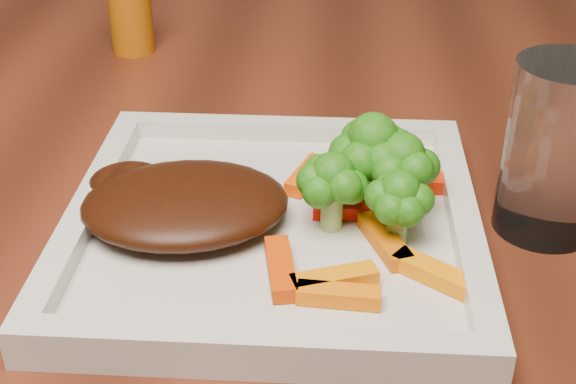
# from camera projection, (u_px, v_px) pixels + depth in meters

# --- Properties ---
(plate) EXTENTS (0.27, 0.27, 0.01)m
(plate) POSITION_uv_depth(u_px,v_px,m) (273.00, 231.00, 0.54)
(plate) COLOR silver
(plate) RESTS_ON dining_table
(steak) EXTENTS (0.15, 0.13, 0.03)m
(steak) POSITION_uv_depth(u_px,v_px,m) (185.00, 203.00, 0.53)
(steak) COLOR #381508
(steak) RESTS_ON plate
(broccoli_0) EXTENTS (0.08, 0.08, 0.07)m
(broccoli_0) POSITION_uv_depth(u_px,v_px,m) (371.00, 161.00, 0.54)
(broccoli_0) COLOR #136310
(broccoli_0) RESTS_ON plate
(broccoli_1) EXTENTS (0.07, 0.07, 0.06)m
(broccoli_1) POSITION_uv_depth(u_px,v_px,m) (400.00, 173.00, 0.53)
(broccoli_1) COLOR #3B7112
(broccoli_1) RESTS_ON plate
(broccoli_2) EXTENTS (0.06, 0.06, 0.06)m
(broccoli_2) POSITION_uv_depth(u_px,v_px,m) (399.00, 203.00, 0.50)
(broccoli_2) COLOR #387513
(broccoli_2) RESTS_ON plate
(broccoli_3) EXTENTS (0.06, 0.06, 0.06)m
(broccoli_3) POSITION_uv_depth(u_px,v_px,m) (332.00, 187.00, 0.52)
(broccoli_3) COLOR #2F7012
(broccoli_3) RESTS_ON plate
(carrot_0) EXTENTS (0.05, 0.03, 0.01)m
(carrot_0) POSITION_uv_depth(u_px,v_px,m) (334.00, 280.00, 0.47)
(carrot_0) COLOR orange
(carrot_0) RESTS_ON plate
(carrot_1) EXTENTS (0.05, 0.04, 0.01)m
(carrot_1) POSITION_uv_depth(u_px,v_px,m) (436.00, 274.00, 0.48)
(carrot_1) COLOR orange
(carrot_1) RESTS_ON plate
(carrot_2) EXTENTS (0.02, 0.06, 0.01)m
(carrot_2) POSITION_uv_depth(u_px,v_px,m) (281.00, 268.00, 0.48)
(carrot_2) COLOR #D03803
(carrot_2) RESTS_ON plate
(carrot_3) EXTENTS (0.06, 0.02, 0.01)m
(carrot_3) POSITION_uv_depth(u_px,v_px,m) (418.00, 182.00, 0.57)
(carrot_3) COLOR red
(carrot_3) RESTS_ON plate
(carrot_4) EXTENTS (0.03, 0.05, 0.01)m
(carrot_4) POSITION_uv_depth(u_px,v_px,m) (306.00, 175.00, 0.58)
(carrot_4) COLOR #F74F04
(carrot_4) RESTS_ON plate
(carrot_5) EXTENTS (0.03, 0.06, 0.01)m
(carrot_5) POSITION_uv_depth(u_px,v_px,m) (385.00, 240.00, 0.51)
(carrot_5) COLOR #D45E03
(carrot_5) RESTS_ON plate
(carrot_6) EXTENTS (0.06, 0.02, 0.01)m
(carrot_6) POSITION_uv_depth(u_px,v_px,m) (360.00, 209.00, 0.54)
(carrot_6) COLOR red
(carrot_6) RESTS_ON plate
(spice_shaker) EXTENTS (0.05, 0.05, 0.09)m
(spice_shaker) POSITION_uv_depth(u_px,v_px,m) (130.00, 8.00, 0.81)
(spice_shaker) COLOR #A55409
(spice_shaker) RESTS_ON dining_table
(drinking_glass) EXTENTS (0.08, 0.08, 0.12)m
(drinking_glass) POSITION_uv_depth(u_px,v_px,m) (556.00, 150.00, 0.52)
(drinking_glass) COLOR silver
(drinking_glass) RESTS_ON dining_table
(carrot_7) EXTENTS (0.05, 0.02, 0.01)m
(carrot_7) POSITION_uv_depth(u_px,v_px,m) (339.00, 295.00, 0.46)
(carrot_7) COLOR orange
(carrot_7) RESTS_ON plate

